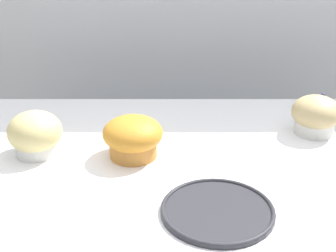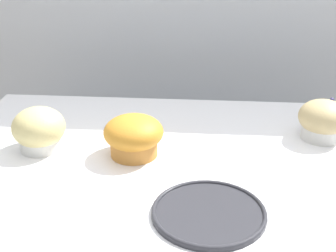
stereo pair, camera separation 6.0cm
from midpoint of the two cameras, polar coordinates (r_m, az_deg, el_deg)
wall_back at (r=1.43m, az=1.83°, el=5.41°), size 3.20×0.10×1.80m
muffin_front_center at (r=0.92m, az=-17.48°, el=-0.99°), size 0.10×0.10×0.08m
muffin_back_left at (r=0.99m, az=16.16°, el=1.19°), size 0.10×0.10×0.08m
muffin_back_right at (r=0.87m, az=-6.05°, el=-1.36°), size 0.11×0.11×0.08m
serving_plate at (r=0.73m, az=3.89°, el=-10.27°), size 0.18×0.18×0.01m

